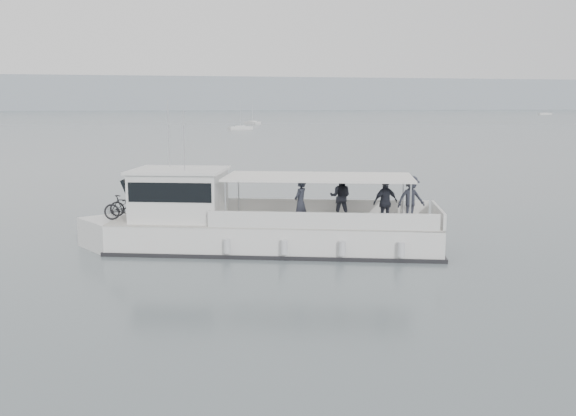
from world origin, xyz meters
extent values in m
plane|color=#566165|center=(0.00, 0.00, 0.00)|extent=(1400.00, 1400.00, 0.00)
cube|color=#939EA8|center=(0.00, 560.00, 14.00)|extent=(1400.00, 90.00, 28.00)
cube|color=silver|center=(-0.35, 0.88, 0.46)|extent=(12.70, 6.97, 1.33)
cube|color=silver|center=(-6.19, 2.81, 0.46)|extent=(3.16, 3.16, 1.33)
cube|color=beige|center=(-0.35, 0.88, 1.13)|extent=(12.70, 6.97, 0.06)
cube|color=black|center=(-0.35, 0.88, 0.05)|extent=(12.94, 7.15, 0.18)
cube|color=silver|center=(1.89, 1.80, 1.43)|extent=(7.82, 2.67, 0.61)
cube|color=silver|center=(0.90, -1.20, 1.43)|extent=(7.82, 2.67, 0.61)
cube|color=silver|center=(5.44, -1.03, 1.43)|extent=(1.13, 3.15, 0.61)
cube|color=silver|center=(-3.85, 2.04, 2.05)|extent=(3.98, 3.66, 1.84)
cube|color=black|center=(-5.36, 2.54, 2.20)|extent=(1.35, 2.61, 1.19)
cube|color=black|center=(-3.85, 2.04, 2.36)|extent=(3.80, 3.63, 0.72)
cube|color=silver|center=(-3.85, 2.04, 3.02)|extent=(4.24, 3.92, 0.10)
cube|color=white|center=(1.20, 0.37, 2.82)|extent=(7.58, 5.11, 0.08)
cylinder|color=silver|center=(-2.36, 0.03, 1.97)|extent=(0.08, 0.08, 1.69)
cylinder|color=silver|center=(-1.46, 2.76, 1.97)|extent=(0.08, 0.08, 1.69)
cylinder|color=silver|center=(3.87, -2.03, 1.97)|extent=(0.08, 0.08, 1.69)
cylinder|color=silver|center=(4.77, 0.70, 1.97)|extent=(0.08, 0.08, 1.69)
cylinder|color=silver|center=(-4.15, 3.11, 4.36)|extent=(0.04, 0.04, 2.66)
cylinder|color=silver|center=(-3.69, 1.23, 4.15)|extent=(0.04, 0.04, 2.25)
cylinder|color=silver|center=(-2.38, -0.35, 0.51)|extent=(0.31, 0.31, 0.51)
cylinder|color=silver|center=(-0.43, -0.99, 0.51)|extent=(0.31, 0.31, 0.51)
cylinder|color=silver|center=(1.51, -1.64, 0.51)|extent=(0.31, 0.31, 0.51)
cylinder|color=silver|center=(3.46, -2.28, 0.51)|extent=(0.31, 0.31, 0.51)
imported|color=black|center=(-5.67, 3.07, 1.59)|extent=(1.86, 1.13, 0.92)
imported|color=black|center=(-5.93, 2.29, 1.61)|extent=(1.68, 0.94, 0.97)
imported|color=#262833|center=(0.33, -0.32, 1.99)|extent=(0.73, 0.74, 1.72)
imported|color=#262833|center=(2.21, 0.79, 1.99)|extent=(1.03, 0.94, 1.72)
imported|color=#262833|center=(3.35, -0.99, 1.99)|extent=(1.08, 0.63, 1.72)
imported|color=#262833|center=(4.64, -0.34, 1.99)|extent=(1.15, 0.71, 1.72)
cube|color=silver|center=(201.41, 273.39, 0.30)|extent=(6.82, 2.70, 0.75)
cube|color=silver|center=(201.41, 273.39, 0.62)|extent=(2.48, 2.06, 0.45)
cylinder|color=silver|center=(201.41, 273.39, 4.27)|extent=(0.08, 0.08, 7.33)
cube|color=silver|center=(26.06, 153.61, 0.30)|extent=(3.92, 6.08, 0.75)
cube|color=silver|center=(26.06, 153.61, 0.62)|extent=(2.27, 2.50, 0.45)
cylinder|color=silver|center=(26.06, 153.61, 3.79)|extent=(0.08, 0.08, 6.38)
cube|color=silver|center=(16.55, 115.32, 0.30)|extent=(5.43, 2.81, 0.75)
cube|color=silver|center=(16.55, 115.32, 0.62)|extent=(2.10, 1.83, 0.45)
cylinder|color=silver|center=(16.55, 115.32, 3.45)|extent=(0.08, 0.08, 5.71)
camera|label=1|loc=(-5.38, -22.59, 5.53)|focal=40.00mm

